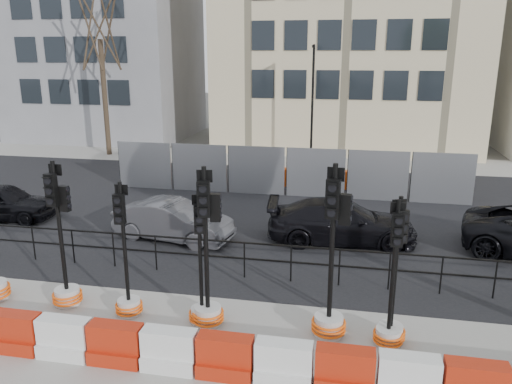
% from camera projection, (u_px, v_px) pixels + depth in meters
% --- Properties ---
extents(ground, '(120.00, 120.00, 0.00)m').
position_uv_depth(ground, '(234.00, 300.00, 11.75)').
color(ground, '#51514C').
rests_on(ground, ground).
extents(sidewalk_near, '(40.00, 6.00, 0.02)m').
position_uv_depth(sidewalk_near, '(195.00, 378.00, 8.91)').
color(sidewalk_near, gray).
rests_on(sidewalk_near, ground).
extents(road, '(40.00, 14.00, 0.03)m').
position_uv_depth(road, '(278.00, 210.00, 18.36)').
color(road, black).
rests_on(road, ground).
extents(sidewalk_far, '(40.00, 4.00, 0.02)m').
position_uv_depth(sidewalk_far, '(303.00, 160.00, 26.86)').
color(sidewalk_far, gray).
rests_on(sidewalk_far, ground).
extents(building_grey, '(11.00, 9.06, 14.00)m').
position_uv_depth(building_grey, '(105.00, 31.00, 33.20)').
color(building_grey, gray).
rests_on(building_grey, ground).
extents(kerb_railing, '(18.00, 0.04, 1.00)m').
position_uv_depth(kerb_railing, '(244.00, 253.00, 12.69)').
color(kerb_railing, black).
rests_on(kerb_railing, ground).
extents(heras_fencing, '(14.33, 1.72, 2.00)m').
position_uv_depth(heras_fencing, '(276.00, 174.00, 20.82)').
color(heras_fencing, gray).
rests_on(heras_fencing, ground).
extents(lamp_post_far, '(0.12, 0.56, 6.00)m').
position_uv_depth(lamp_post_far, '(312.00, 102.00, 24.94)').
color(lamp_post_far, black).
rests_on(lamp_post_far, ground).
extents(tree_bare_far, '(2.00, 2.00, 9.00)m').
position_uv_depth(tree_bare_far, '(100.00, 32.00, 26.61)').
color(tree_bare_far, '#473828').
rests_on(tree_bare_far, ground).
extents(barrier_row, '(16.75, 0.50, 0.80)m').
position_uv_depth(barrier_row, '(197.00, 355.00, 9.00)').
color(barrier_row, red).
rests_on(barrier_row, ground).
extents(traffic_signal_b, '(0.67, 0.67, 3.40)m').
position_uv_depth(traffic_signal_b, '(65.00, 273.00, 11.30)').
color(traffic_signal_b, silver).
rests_on(traffic_signal_b, ground).
extents(traffic_signal_c, '(0.60, 0.60, 3.05)m').
position_uv_depth(traffic_signal_c, '(128.00, 289.00, 10.92)').
color(traffic_signal_c, silver).
rests_on(traffic_signal_c, ground).
extents(traffic_signal_d, '(0.68, 0.68, 3.47)m').
position_uv_depth(traffic_signal_d, '(208.00, 290.00, 10.46)').
color(traffic_signal_d, silver).
rests_on(traffic_signal_d, ground).
extents(traffic_signal_e, '(0.58, 0.58, 2.93)m').
position_uv_depth(traffic_signal_e, '(202.00, 297.00, 10.60)').
color(traffic_signal_e, silver).
rests_on(traffic_signal_e, ground).
extents(traffic_signal_f, '(0.71, 0.71, 3.62)m').
position_uv_depth(traffic_signal_f, '(330.00, 298.00, 10.04)').
color(traffic_signal_f, silver).
rests_on(traffic_signal_f, ground).
extents(traffic_signal_g, '(0.60, 0.60, 3.03)m').
position_uv_depth(traffic_signal_g, '(390.00, 317.00, 9.77)').
color(traffic_signal_g, silver).
rests_on(traffic_signal_g, ground).
extents(traffic_signal_h, '(0.60, 0.60, 3.05)m').
position_uv_depth(traffic_signal_h, '(392.00, 314.00, 9.88)').
color(traffic_signal_h, silver).
rests_on(traffic_signal_h, ground).
extents(car_a, '(2.14, 3.99, 1.27)m').
position_uv_depth(car_a, '(1.00, 202.00, 17.26)').
color(car_a, black).
rests_on(car_a, ground).
extents(car_b, '(2.65, 4.21, 1.23)m').
position_uv_depth(car_b, '(173.00, 221.00, 15.38)').
color(car_b, '#48484C').
rests_on(car_b, ground).
extents(car_c, '(2.69, 4.85, 1.30)m').
position_uv_depth(car_c, '(341.00, 222.00, 15.19)').
color(car_c, black).
rests_on(car_c, ground).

